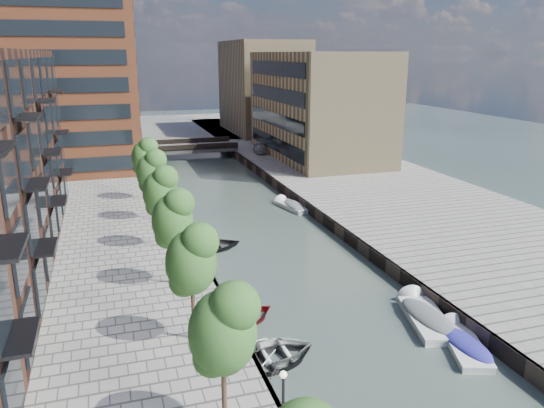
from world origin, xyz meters
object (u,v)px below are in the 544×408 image
bridge (191,147)px  motorboat_3 (463,343)px  tree_3 (172,217)px  tree_4 (160,189)px  sloop_2 (242,323)px  sloop_3 (270,357)px  tree_6 (144,155)px  sloop_0 (274,364)px  sloop_4 (210,250)px  car (260,148)px  tree_2 (191,258)px  tree_1 (222,327)px  motorboat_1 (424,316)px  tree_5 (151,170)px  motorboat_4 (291,206)px

bridge → motorboat_3: bridge is taller
tree_3 → tree_4: size_ratio=1.00×
sloop_2 → bridge: bearing=-29.4°
tree_3 → sloop_3: tree_3 is taller
tree_6 → sloop_0: size_ratio=1.30×
tree_3 → tree_4: same height
sloop_3 → sloop_4: size_ratio=0.98×
sloop_2 → car: 48.17m
motorboat_3 → sloop_4: bearing=118.6°
sloop_4 → tree_2: bearing=160.8°
sloop_0 → motorboat_3: size_ratio=0.93×
sloop_2 → tree_6: bearing=-16.4°
sloop_4 → motorboat_3: bearing=-156.6°
tree_6 → sloop_4: (3.64, -13.30, -5.31)m
tree_2 → sloop_2: (3.10, 2.61, -5.31)m
tree_1 → sloop_2: bearing=72.1°
bridge → sloop_3: (-4.93, -55.26, -1.39)m
sloop_0 → motorboat_1: motorboat_1 is taller
bridge → motorboat_3: (5.00, -57.34, -1.20)m
sloop_0 → car: size_ratio=1.12×
bridge → sloop_2: 51.70m
tree_1 → sloop_0: (3.60, 5.07, -5.31)m
tree_5 → sloop_2: tree_5 is taller
motorboat_4 → car: (4.00, 24.65, 1.51)m
bridge → tree_3: bearing=-100.3°
tree_1 → motorboat_1: tree_1 is taller
motorboat_1 → motorboat_3: size_ratio=1.19×
tree_1 → tree_6: 35.00m
bridge → tree_6: bearing=-108.1°
sloop_4 → car: car is taller
tree_6 → motorboat_1: bearing=-64.9°
motorboat_1 → sloop_2: bearing=164.6°
tree_1 → tree_2: same height
sloop_3 → motorboat_4: 27.05m
tree_5 → car: (17.64, 27.49, -3.61)m
tree_2 → tree_5: same height
tree_3 → tree_1: bearing=-90.0°
tree_6 → sloop_4: bearing=-74.7°
sloop_2 → tree_1: bearing=138.7°
motorboat_1 → motorboat_4: size_ratio=1.19×
sloop_0 → motorboat_4: motorboat_4 is taller
bridge → sloop_4: size_ratio=2.60×
tree_5 → motorboat_1: (13.21, -21.18, -5.08)m
tree_6 → motorboat_1: size_ratio=1.01×
tree_5 → car: tree_5 is taller
bridge → tree_5: 34.30m
motorboat_1 → motorboat_3: 3.17m
tree_6 → motorboat_4: bearing=-17.0°
tree_4 → bridge: bearing=78.0°
sloop_3 → car: 51.74m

